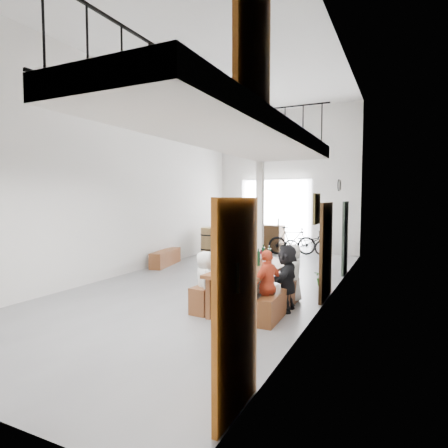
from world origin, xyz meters
The scene contains 24 objects.
floor centered at (0.00, 0.00, 0.00)m, with size 12.00×12.00×0.00m, color slate.
room_walls centered at (0.00, 0.00, 3.55)m, with size 12.00×12.00×12.00m.
gateway_portal centered at (-0.40, 5.94, 1.40)m, with size 2.80×0.08×2.80m, color white.
right_wall_decor centered at (2.70, -1.87, 1.74)m, with size 0.07×8.28×5.07m.
balcony centered at (1.98, -3.13, 2.96)m, with size 1.52×5.62×4.00m.
tasting_table centered at (1.58, -1.53, 0.71)m, with size 1.07×2.40×0.79m.
bench_inner centered at (0.98, -1.46, 0.24)m, with size 0.34×2.13×0.49m, color brown.
bench_wall centered at (2.14, -1.62, 0.23)m, with size 0.26×1.98×0.46m, color brown.
tableware centered at (1.62, -1.36, 0.93)m, with size 0.48×1.81×0.35m.
side_bench centered at (-2.50, 1.46, 0.24)m, with size 0.37×1.68×0.47m, color brown.
oak_barrel centered at (-2.13, 3.73, 0.52)m, with size 0.70×0.70×1.03m.
serving_counter centered at (-0.98, 5.65, 0.52)m, with size 1.98×0.55×1.05m, color #35210D.
counter_bottles centered at (-0.98, 5.65, 1.19)m, with size 1.72×0.29×0.28m.
guest_left_a centered at (0.89, -2.22, 0.57)m, with size 0.55×0.36×1.13m, color silver.
guest_left_b centered at (0.88, -1.71, 0.57)m, with size 0.42×0.27×1.15m, color teal.
guest_left_c centered at (0.89, -1.08, 0.57)m, with size 0.55×0.43×1.14m, color silver.
guest_left_d centered at (0.88, -0.62, 0.59)m, with size 0.77×0.44×1.19m, color teal.
guest_right_a centered at (2.08, -2.17, 0.61)m, with size 0.71×0.30×1.22m, color #C53E21.
guest_right_b centered at (2.22, -1.49, 0.62)m, with size 1.15×0.37×1.24m, color black.
guest_right_c centered at (2.15, -0.81, 0.58)m, with size 0.57×0.37×1.17m, color silver.
host_standing centered at (1.87, -3.28, 0.78)m, with size 0.57×0.38×1.57m, color #4D5530.
potted_plant centered at (2.45, 0.76, 0.21)m, with size 0.38×0.33×0.43m, color #144816.
bicycle_near centered at (0.99, 5.35, 0.45)m, with size 0.59×1.70×0.89m, color black.
bicycle_far centered at (0.45, 5.30, 0.52)m, with size 0.49×1.73×1.04m, color black.
Camera 1 is at (4.11, -8.13, 2.09)m, focal length 30.00 mm.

